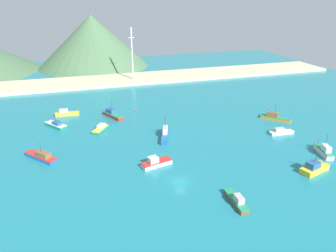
{
  "coord_description": "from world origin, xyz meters",
  "views": [
    {
      "loc": [
        -21.58,
        -59.49,
        40.56
      ],
      "look_at": [
        6.58,
        30.55,
        1.57
      ],
      "focal_mm": 33.42,
      "sensor_mm": 36.0,
      "label": 1
    }
  ],
  "objects": [
    {
      "name": "radio_tower",
      "position": [
        8.68,
        98.11,
        13.72
      ],
      "size": [
        2.69,
        2.15,
        26.9
      ],
      "color": "silver",
      "rests_on": "ground"
    },
    {
      "name": "fishing_boat_13",
      "position": [
        4.02,
        25.37,
        1.08
      ],
      "size": [
        5.56,
        11.07,
        6.94
      ],
      "color": "#1E5BA8",
      "rests_on": "ground"
    },
    {
      "name": "buoy_1",
      "position": [
        0.35,
        52.03,
        0.11
      ],
      "size": [
        0.66,
        0.66,
        0.66
      ],
      "color": "red",
      "rests_on": "ground"
    },
    {
      "name": "ground",
      "position": [
        0.0,
        30.0,
        -0.25
      ],
      "size": [
        260.0,
        280.0,
        0.5
      ],
      "color": "teal"
    },
    {
      "name": "fishing_boat_7",
      "position": [
        -3.34,
        9.33,
        0.92
      ],
      "size": [
        8.48,
        4.54,
        2.74
      ],
      "color": "silver",
      "rests_on": "ground"
    },
    {
      "name": "fishing_boat_6",
      "position": [
        8.68,
        -11.39,
        0.82
      ],
      "size": [
        2.23,
        8.45,
        2.47
      ],
      "color": "brown",
      "rests_on": "ground"
    },
    {
      "name": "fishing_boat_3",
      "position": [
        -14.54,
        37.06,
        0.71
      ],
      "size": [
        6.11,
        7.44,
        1.9
      ],
      "color": "#198466",
      "rests_on": "ground"
    },
    {
      "name": "fishing_boat_11",
      "position": [
        -31.82,
        21.81,
        0.87
      ],
      "size": [
        9.0,
        9.95,
        5.14
      ],
      "color": "#1E5BA8",
      "rests_on": "ground"
    },
    {
      "name": "beach_strip",
      "position": [
        0.0,
        100.69,
        0.6
      ],
      "size": [
        247.0,
        24.39,
        1.2
      ],
      "primitive_type": "cube",
      "color": "beige",
      "rests_on": "ground"
    },
    {
      "name": "fishing_boat_10",
      "position": [
        -8.92,
        48.48,
        0.99
      ],
      "size": [
        6.92,
        10.24,
        6.88
      ],
      "color": "red",
      "rests_on": "ground"
    },
    {
      "name": "fishing_boat_1",
      "position": [
        33.59,
        -5.43,
        1.09
      ],
      "size": [
        8.57,
        5.08,
        5.41
      ],
      "color": "gold",
      "rests_on": "ground"
    },
    {
      "name": "fishing_boat_5",
      "position": [
        45.95,
        28.61,
        0.91
      ],
      "size": [
        8.84,
        9.42,
        5.89
      ],
      "color": "orange",
      "rests_on": "ground"
    },
    {
      "name": "buoy_0",
      "position": [
        50.1,
        38.09,
        0.12
      ],
      "size": [
        0.7,
        0.7,
        0.7
      ],
      "color": "red",
      "rests_on": "ground"
    },
    {
      "name": "fishing_boat_0",
      "position": [
        -28.53,
        44.64,
        0.78
      ],
      "size": [
        7.37,
        8.59,
        4.81
      ],
      "color": "#198466",
      "rests_on": "ground"
    },
    {
      "name": "fishing_boat_9",
      "position": [
        42.92,
        1.53,
        1.11
      ],
      "size": [
        4.22,
        8.38,
        6.15
      ],
      "color": "silver",
      "rests_on": "ground"
    },
    {
      "name": "fishing_boat_2",
      "position": [
        -25.11,
        55.12,
        0.94
      ],
      "size": [
        8.84,
        2.58,
        2.67
      ],
      "color": "gold",
      "rests_on": "ground"
    },
    {
      "name": "hill_central",
      "position": [
        -6.8,
        144.59,
        15.44
      ],
      "size": [
        67.87,
        67.87,
        30.88
      ],
      "color": "#476B47",
      "rests_on": "ground"
    },
    {
      "name": "fishing_boat_12",
      "position": [
        40.2,
        17.05,
        0.76
      ],
      "size": [
        8.04,
        2.52,
        2.11
      ],
      "color": "silver",
      "rests_on": "ground"
    }
  ]
}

